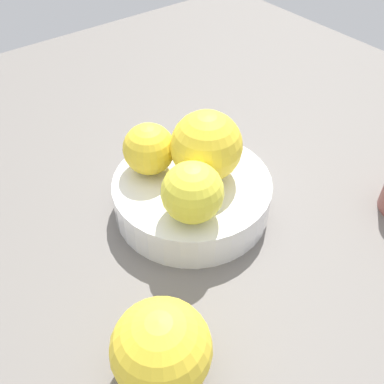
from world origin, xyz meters
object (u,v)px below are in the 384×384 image
at_px(orange_in_bowl_1, 192,192).
at_px(orange_in_bowl_2, 149,149).
at_px(orange_in_bowl_0, 208,148).
at_px(orange_loose_0, 161,349).
at_px(fruit_bowl, 192,195).

height_order(orange_in_bowl_1, orange_in_bowl_2, orange_in_bowl_1).
xyz_separation_m(orange_in_bowl_0, orange_loose_0, (-0.16, -0.14, -0.04)).
height_order(fruit_bowl, orange_in_bowl_1, orange_in_bowl_1).
bearing_deg(orange_in_bowl_0, orange_loose_0, -138.86).
distance_m(orange_in_bowl_0, orange_in_bowl_1, 0.07).
distance_m(orange_in_bowl_1, orange_loose_0, 0.16).
bearing_deg(orange_in_bowl_1, orange_in_bowl_2, 85.90).
relative_size(orange_in_bowl_0, orange_loose_0, 0.96).
xyz_separation_m(fruit_bowl, orange_in_bowl_2, (-0.03, 0.05, 0.05)).
distance_m(fruit_bowl, orange_in_bowl_0, 0.07).
relative_size(fruit_bowl, orange_in_bowl_2, 3.08).
distance_m(fruit_bowl, orange_in_bowl_1, 0.08).
bearing_deg(orange_loose_0, orange_in_bowl_0, 41.14).
height_order(fruit_bowl, orange_loose_0, orange_loose_0).
bearing_deg(orange_loose_0, fruit_bowl, 45.42).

